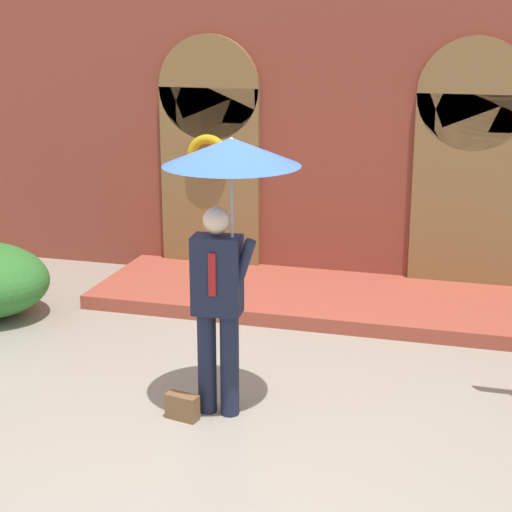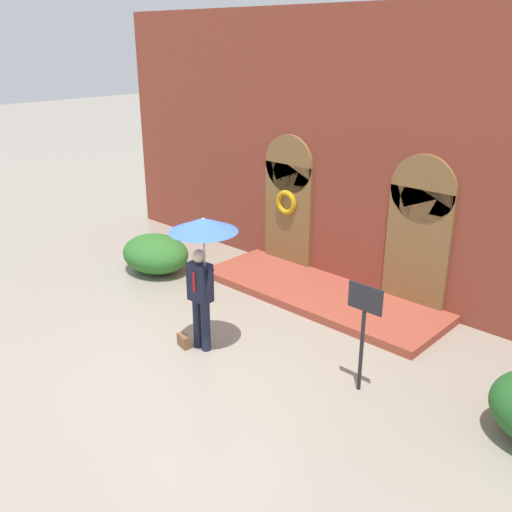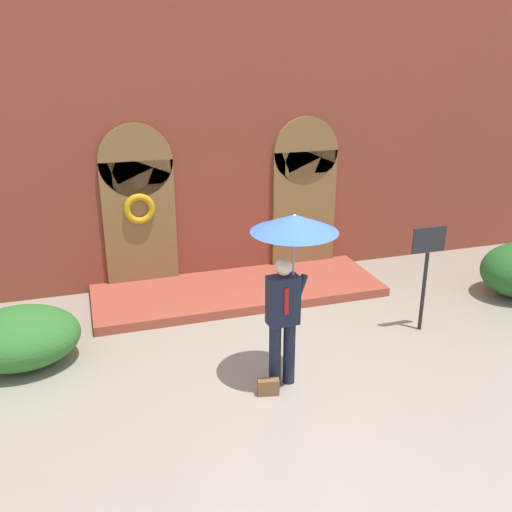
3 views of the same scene
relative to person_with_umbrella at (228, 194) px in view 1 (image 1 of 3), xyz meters
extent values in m
plane|color=gray|center=(0.14, -0.07, -1.91)|extent=(80.00, 80.00, 0.00)
cube|color=brown|center=(0.14, 4.13, 0.89)|extent=(14.00, 0.50, 5.60)
cube|color=brown|center=(-1.46, 3.84, -0.71)|extent=(1.30, 0.08, 2.40)
cylinder|color=brown|center=(-1.46, 3.84, 0.49)|extent=(1.30, 0.08, 1.30)
cube|color=brown|center=(1.74, 3.84, -0.71)|extent=(1.30, 0.08, 2.40)
cylinder|color=brown|center=(1.74, 3.84, 0.49)|extent=(1.30, 0.08, 1.30)
torus|color=#C69314|center=(-1.46, 3.77, -0.36)|extent=(0.56, 0.12, 0.56)
cube|color=#98402E|center=(0.14, 2.98, -1.83)|extent=(5.20, 1.80, 0.16)
cylinder|color=#191E33|center=(-0.20, 0.00, -1.46)|extent=(0.16, 0.16, 0.90)
cylinder|color=#191E33|center=(0.00, 0.00, -1.46)|extent=(0.16, 0.16, 0.90)
cube|color=#191E33|center=(-0.10, 0.00, -0.68)|extent=(0.42, 0.27, 0.66)
cube|color=#A51919|center=(-0.10, -0.13, -0.64)|extent=(0.06, 0.01, 0.36)
sphere|color=beige|center=(-0.10, 0.00, -0.22)|extent=(0.22, 0.22, 0.22)
cylinder|color=#191E33|center=(0.12, 0.00, -0.58)|extent=(0.22, 0.09, 0.46)
cylinder|color=gray|center=(0.03, 0.00, -0.26)|extent=(0.02, 0.02, 0.98)
cone|color=#284CB7|center=(0.03, 0.00, 0.34)|extent=(1.10, 1.10, 0.22)
cone|color=white|center=(0.03, 0.00, 0.35)|extent=(0.61, 0.61, 0.20)
cube|color=brown|center=(-0.36, -0.20, -1.80)|extent=(0.30, 0.18, 0.22)
camera|label=1|loc=(2.02, -6.33, 1.39)|focal=60.00mm
camera|label=2|loc=(6.46, -5.62, 3.09)|focal=40.00mm
camera|label=3|loc=(-2.42, -6.23, 2.39)|focal=40.00mm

